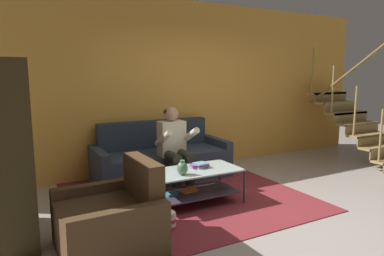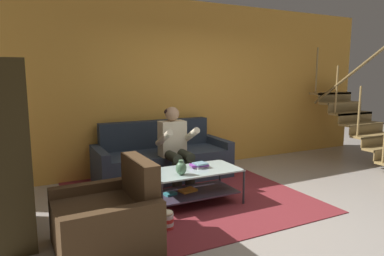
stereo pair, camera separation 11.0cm
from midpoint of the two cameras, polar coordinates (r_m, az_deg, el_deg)
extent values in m
plane|color=#AAA198|center=(4.29, 13.38, -13.95)|extent=(16.80, 16.80, 0.00)
cube|color=gold|center=(6.04, -1.44, 6.99)|extent=(8.40, 0.12, 2.90)
cube|color=#A0824B|center=(7.21, 28.31, -1.11)|extent=(0.95, 0.26, 0.04)
cube|color=olive|center=(7.15, 29.05, -1.82)|extent=(0.95, 0.02, 0.18)
cube|color=#A0824B|center=(7.33, 26.77, 0.60)|extent=(0.95, 0.26, 0.04)
cube|color=olive|center=(7.27, 27.48, -0.08)|extent=(0.95, 0.02, 0.18)
cube|color=#A0824B|center=(7.46, 25.28, 2.26)|extent=(0.95, 0.26, 0.04)
cube|color=olive|center=(7.40, 25.97, 1.60)|extent=(0.95, 0.02, 0.18)
cube|color=#A0824B|center=(7.60, 23.84, 3.85)|extent=(0.95, 0.26, 0.04)
cube|color=olive|center=(7.54, 24.51, 3.22)|extent=(0.95, 0.02, 0.18)
cube|color=#A0824B|center=(7.76, 22.46, 5.38)|extent=(0.95, 0.26, 0.04)
cube|color=olive|center=(7.69, 23.10, 4.78)|extent=(0.95, 0.02, 0.18)
cylinder|color=#A0824B|center=(6.80, 26.51, 2.48)|extent=(0.04, 0.04, 0.90)
cylinder|color=#A0824B|center=(7.09, 23.37, 5.89)|extent=(0.04, 0.04, 0.90)
cylinder|color=#A0824B|center=(7.43, 20.46, 9.00)|extent=(0.04, 0.04, 0.90)
cylinder|color=brown|center=(6.92, 25.15, 7.94)|extent=(0.05, 1.57, 1.14)
cube|color=#2D3845|center=(5.47, -4.18, -6.17)|extent=(1.86, 0.86, 0.46)
cube|color=#262F3B|center=(5.68, -5.57, -0.95)|extent=(1.86, 0.18, 0.44)
cube|color=#2D3845|center=(5.17, -14.46, -6.64)|extent=(0.13, 0.86, 0.58)
cube|color=#2D3845|center=(5.90, 4.77, -4.47)|extent=(0.13, 0.86, 0.58)
cylinder|color=#2D2F22|center=(4.78, -1.83, -8.37)|extent=(0.14, 0.14, 0.46)
cylinder|color=#2D2F22|center=(4.86, 0.33, -8.06)|extent=(0.14, 0.14, 0.46)
cylinder|color=#2D2F22|center=(4.86, -2.74, -4.75)|extent=(0.14, 0.42, 0.14)
cylinder|color=#2D2F22|center=(4.95, -0.62, -4.51)|extent=(0.14, 0.42, 0.14)
cube|color=beige|center=(5.04, -2.69, -1.74)|extent=(0.38, 0.22, 0.52)
cylinder|color=beige|center=(4.79, -4.03, -1.68)|extent=(0.09, 0.49, 0.31)
cylinder|color=beige|center=(4.96, 0.30, -1.30)|extent=(0.09, 0.49, 0.31)
sphere|color=tan|center=(4.99, -2.72, 2.36)|extent=(0.21, 0.21, 0.21)
ellipsoid|color=black|center=(5.01, -2.82, 2.68)|extent=(0.21, 0.21, 0.13)
cube|color=#AAC3BF|center=(4.36, 1.13, -7.07)|extent=(1.15, 0.60, 0.02)
cube|color=#3B3241|center=(4.45, 1.12, -10.64)|extent=(1.06, 0.55, 0.02)
cylinder|color=#303236|center=(3.96, -4.21, -12.13)|extent=(0.03, 0.03, 0.46)
cylinder|color=#303236|center=(4.48, 9.32, -9.69)|extent=(0.03, 0.03, 0.46)
cylinder|color=#303236|center=(4.46, -7.11, -9.72)|extent=(0.03, 0.03, 0.46)
cylinder|color=#303236|center=(4.94, 5.34, -7.87)|extent=(0.03, 0.03, 0.46)
cube|color=teal|center=(4.33, -2.94, -10.88)|extent=(0.17, 0.14, 0.03)
cube|color=orange|center=(4.45, 0.02, -10.35)|extent=(0.24, 0.19, 0.03)
cube|color=maroon|center=(4.92, -1.30, -10.60)|extent=(3.00, 3.17, 0.01)
cube|color=#835C5B|center=(4.92, -1.30, -10.58)|extent=(1.65, 1.75, 0.00)
ellipsoid|color=#517A57|center=(4.12, -1.05, -6.72)|extent=(0.13, 0.13, 0.16)
cylinder|color=#517A57|center=(4.10, -1.06, -5.62)|extent=(0.06, 0.06, 0.04)
cube|color=silver|center=(4.46, 2.01, -6.46)|extent=(0.20, 0.17, 0.02)
cube|color=purple|center=(4.45, 1.90, -6.18)|extent=(0.25, 0.17, 0.03)
cube|color=#719CAB|center=(4.44, 2.08, -5.94)|extent=(0.18, 0.16, 0.02)
cube|color=#2F2510|center=(3.35, -27.18, -5.06)|extent=(0.34, 0.02, 1.79)
cube|color=#2F2510|center=(4.28, -27.31, -2.23)|extent=(0.34, 0.02, 1.79)
cube|color=#2F2510|center=(4.08, -26.35, -15.72)|extent=(0.35, 0.93, 0.02)
cube|color=#2F2510|center=(3.97, -26.64, -11.92)|extent=(0.35, 0.93, 0.02)
cube|color=#2F2510|center=(3.88, -26.94, -7.78)|extent=(0.35, 0.93, 0.02)
cube|color=#2F2510|center=(3.81, -27.25, -3.47)|extent=(0.35, 0.93, 0.02)
cube|color=#2F2510|center=(3.77, -27.57, 0.97)|extent=(0.35, 0.93, 0.02)
cube|color=#2F2510|center=(3.74, -27.90, 5.50)|extent=(0.35, 0.93, 0.02)
cube|color=#2F2510|center=(3.74, -28.22, 9.91)|extent=(0.35, 0.93, 0.02)
cube|color=silver|center=(3.64, -26.33, -16.80)|extent=(0.30, 0.05, 0.21)
cube|color=silver|center=(3.69, -26.06, -16.83)|extent=(0.27, 0.04, 0.16)
cube|color=silver|center=(3.71, -26.01, -15.98)|extent=(0.26, 0.04, 0.24)
cube|color=#A07952|center=(3.76, -25.86, -15.88)|extent=(0.24, 0.04, 0.21)
cube|color=silver|center=(3.82, -26.22, -15.98)|extent=(0.28, 0.04, 0.15)
cube|color=#212A33|center=(3.86, -25.92, -15.41)|extent=(0.24, 0.04, 0.19)
cube|color=purple|center=(3.91, -26.16, -15.36)|extent=(0.27, 0.04, 0.16)
cube|color=green|center=(3.94, -26.24, -15.00)|extent=(0.28, 0.04, 0.18)
cube|color=#4D351F|center=(3.46, -13.47, -15.71)|extent=(0.90, 0.72, 0.44)
cube|color=#4D351F|center=(3.41, -7.80, -8.34)|extent=(0.18, 0.70, 0.40)
cube|color=#4D351F|center=(3.80, -15.11, -12.66)|extent=(0.88, 0.13, 0.54)
cube|color=#4D351F|center=(3.09, -11.46, -17.75)|extent=(0.88, 0.13, 0.54)
cylinder|color=red|center=(3.84, -3.36, -16.15)|extent=(0.15, 0.15, 0.04)
cylinder|color=white|center=(3.83, -3.37, -15.59)|extent=(0.15, 0.15, 0.04)
cylinder|color=red|center=(3.81, -3.38, -15.02)|extent=(0.15, 0.15, 0.04)
cylinder|color=white|center=(3.79, -3.38, -14.45)|extent=(0.15, 0.15, 0.04)
ellipsoid|color=beige|center=(3.78, -3.39, -13.90)|extent=(0.14, 0.14, 0.05)
camera|label=1|loc=(0.06, -89.32, 0.11)|focal=32.00mm
camera|label=2|loc=(0.06, 90.68, -0.11)|focal=32.00mm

